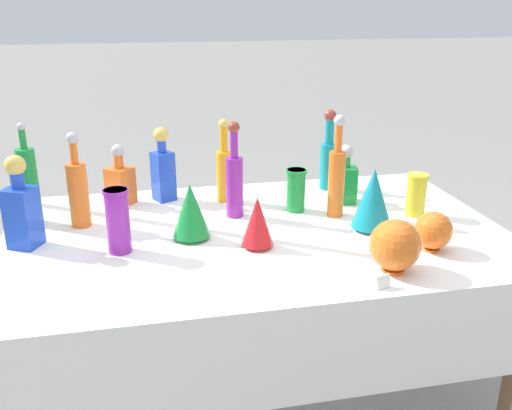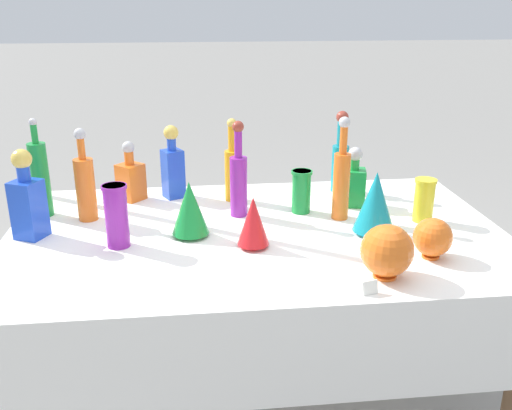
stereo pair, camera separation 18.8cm
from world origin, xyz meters
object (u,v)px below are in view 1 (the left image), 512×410
(tall_bottle_4, at_px, (29,184))
(square_decanter_3, at_px, (22,208))
(tall_bottle_3, at_px, (78,190))
(tall_bottle_2, at_px, (224,170))
(tall_bottle_5, at_px, (337,177))
(fluted_vase_0, at_px, (191,210))
(fluted_vase_1, at_px, (257,221))
(slender_vase_0, at_px, (416,193))
(round_bowl_1, at_px, (395,245))
(square_decanter_0, at_px, (120,181))
(square_decanter_2, at_px, (345,180))
(slender_vase_1, at_px, (118,219))
(cardboard_box_behind_left, at_px, (258,263))
(round_bowl_0, at_px, (433,231))
(tall_bottle_1, at_px, (235,180))
(slender_vase_2, at_px, (296,189))
(tall_bottle_0, at_px, (328,157))
(square_decanter_1, at_px, (163,169))
(fluted_vase_2, at_px, (373,198))

(tall_bottle_4, height_order, square_decanter_3, tall_bottle_4)
(tall_bottle_3, bearing_deg, tall_bottle_2, 15.88)
(tall_bottle_5, relative_size, square_decanter_3, 1.23)
(fluted_vase_0, height_order, fluted_vase_1, fluted_vase_0)
(slender_vase_0, relative_size, round_bowl_1, 0.99)
(square_decanter_0, height_order, square_decanter_2, square_decanter_0)
(slender_vase_1, xyz_separation_m, cardboard_box_behind_left, (0.68, 0.98, -0.69))
(round_bowl_0, xyz_separation_m, round_bowl_1, (-0.19, -0.12, 0.02))
(tall_bottle_2, relative_size, tall_bottle_5, 0.88)
(tall_bottle_1, height_order, fluted_vase_0, tall_bottle_1)
(slender_vase_0, height_order, round_bowl_1, round_bowl_1)
(square_decanter_3, bearing_deg, tall_bottle_5, 2.94)
(tall_bottle_3, distance_m, cardboard_box_behind_left, 1.30)
(tall_bottle_4, relative_size, slender_vase_0, 2.31)
(tall_bottle_1, height_order, square_decanter_3, tall_bottle_1)
(tall_bottle_1, distance_m, tall_bottle_2, 0.18)
(tall_bottle_2, xyz_separation_m, round_bowl_0, (0.60, -0.63, -0.06))
(square_decanter_3, relative_size, fluted_vase_0, 1.59)
(slender_vase_0, bearing_deg, fluted_vase_1, -165.75)
(tall_bottle_2, bearing_deg, tall_bottle_3, -164.12)
(tall_bottle_5, relative_size, round_bowl_0, 2.92)
(slender_vase_0, bearing_deg, tall_bottle_3, 172.89)
(slender_vase_0, bearing_deg, slender_vase_2, 161.75)
(fluted_vase_1, bearing_deg, cardboard_box_behind_left, 77.74)
(tall_bottle_0, bearing_deg, square_decanter_0, -179.06)
(tall_bottle_1, bearing_deg, round_bowl_1, -55.22)
(tall_bottle_3, distance_m, tall_bottle_5, 0.96)
(fluted_vase_1, relative_size, cardboard_box_behind_left, 0.37)
(square_decanter_0, relative_size, slender_vase_0, 1.51)
(tall_bottle_3, relative_size, tall_bottle_4, 0.93)
(tall_bottle_1, xyz_separation_m, round_bowl_1, (0.40, -0.57, -0.06))
(slender_vase_1, xyz_separation_m, slender_vase_2, (0.68, 0.25, -0.02))
(tall_bottle_3, xyz_separation_m, square_decanter_0, (0.14, 0.21, -0.04))
(tall_bottle_0, relative_size, square_decanter_1, 1.14)
(tall_bottle_0, height_order, fluted_vase_2, tall_bottle_0)
(tall_bottle_1, xyz_separation_m, cardboard_box_behind_left, (0.25, 0.73, -0.72))
(fluted_vase_2, xyz_separation_m, round_bowl_1, (-0.07, -0.33, -0.03))
(tall_bottle_0, xyz_separation_m, square_decanter_0, (-0.89, -0.01, -0.05))
(tall_bottle_0, relative_size, tall_bottle_5, 0.89)
(tall_bottle_2, xyz_separation_m, fluted_vase_2, (0.47, -0.42, -0.02))
(slender_vase_2, height_order, fluted_vase_1, fluted_vase_1)
(tall_bottle_2, distance_m, square_decanter_1, 0.25)
(square_decanter_1, relative_size, round_bowl_1, 1.84)
(round_bowl_1, bearing_deg, tall_bottle_5, 91.73)
(tall_bottle_4, xyz_separation_m, round_bowl_0, (1.34, -0.54, -0.08))
(square_decanter_0, distance_m, fluted_vase_1, 0.70)
(tall_bottle_2, xyz_separation_m, slender_vase_2, (0.26, -0.17, -0.04))
(square_decanter_1, relative_size, fluted_vase_0, 1.53)
(tall_bottle_3, xyz_separation_m, square_decanter_1, (0.32, 0.23, -0.00))
(fluted_vase_2, bearing_deg, round_bowl_0, -59.77)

